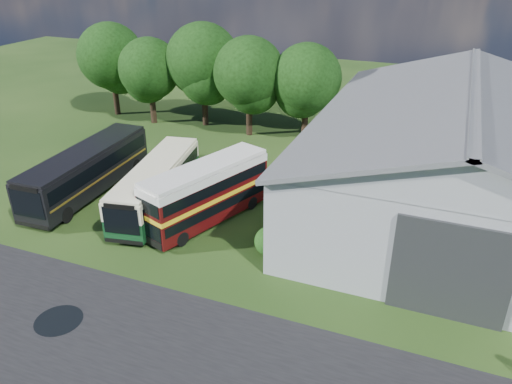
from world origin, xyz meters
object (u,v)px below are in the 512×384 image
at_px(bus_green_single, 157,184).
at_px(bus_dark_single, 87,170).
at_px(storage_shed, 464,147).
at_px(bus_maroon_double, 207,194).

height_order(bus_green_single, bus_dark_single, bus_dark_single).
relative_size(storage_shed, bus_maroon_double, 2.72).
distance_m(bus_green_single, bus_maroon_double, 4.05).
bearing_deg(storage_shed, bus_green_single, -158.00).
distance_m(storage_shed, bus_dark_single, 25.08).
height_order(bus_maroon_double, bus_dark_single, bus_maroon_double).
xyz_separation_m(storage_shed, bus_maroon_double, (-14.29, -7.97, -2.26)).
distance_m(storage_shed, bus_maroon_double, 16.52).
bearing_deg(storage_shed, bus_maroon_double, -150.85).
bearing_deg(bus_green_single, bus_dark_single, 169.97).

